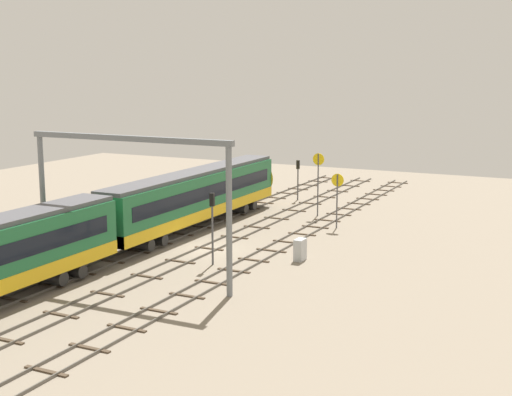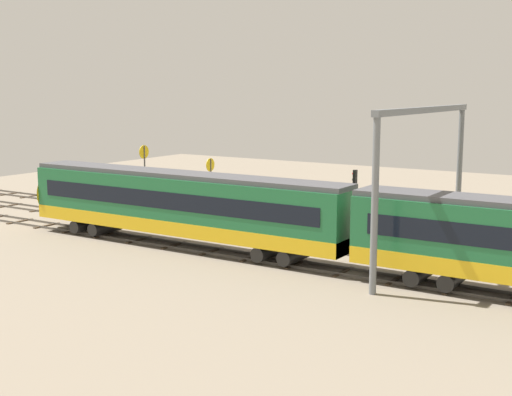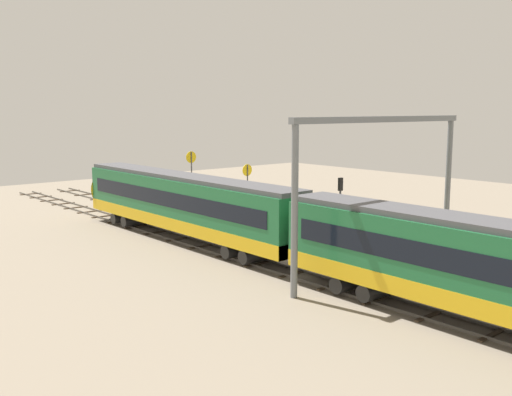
{
  "view_description": "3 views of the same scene",
  "coord_description": "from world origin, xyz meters",
  "px_view_note": "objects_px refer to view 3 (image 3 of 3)",
  "views": [
    {
      "loc": [
        -44.78,
        -25.9,
        13.26
      ],
      "look_at": [
        8.08,
        0.04,
        2.58
      ],
      "focal_mm": 49.67,
      "sensor_mm": 36.0,
      "label": 1
    },
    {
      "loc": [
        -22.64,
        39.24,
        10.34
      ],
      "look_at": [
        2.42,
        0.23,
        2.97
      ],
      "focal_mm": 48.66,
      "sensor_mm": 36.0,
      "label": 2
    },
    {
      "loc": [
        -30.29,
        28.0,
        9.69
      ],
      "look_at": [
        2.53,
        -0.02,
        3.13
      ],
      "focal_mm": 41.15,
      "sensor_mm": 36.0,
      "label": 3
    }
  ],
  "objects_px": {
    "train": "(295,230)",
    "speed_sign_near_foreground": "(191,172)",
    "overhead_gantry": "(382,162)",
    "signal_light_trackside_departure": "(340,203)",
    "speed_sign_mid_trackside": "(247,180)",
    "relay_cabinet": "(346,222)",
    "signal_light_trackside_approach": "(112,181)"
  },
  "relations": [
    {
      "from": "overhead_gantry",
      "to": "signal_light_trackside_approach",
      "type": "xyz_separation_m",
      "value": [
        30.98,
        1.56,
        -3.93
      ]
    },
    {
      "from": "signal_light_trackside_departure",
      "to": "relay_cabinet",
      "type": "distance_m",
      "value": 6.67
    },
    {
      "from": "train",
      "to": "signal_light_trackside_approach",
      "type": "bearing_deg",
      "value": -5.18
    },
    {
      "from": "speed_sign_mid_trackside",
      "to": "signal_light_trackside_departure",
      "type": "distance_m",
      "value": 15.1
    },
    {
      "from": "speed_sign_near_foreground",
      "to": "overhead_gantry",
      "type": "bearing_deg",
      "value": 172.51
    },
    {
      "from": "train",
      "to": "signal_light_trackside_approach",
      "type": "relative_size",
      "value": 12.2
    },
    {
      "from": "speed_sign_near_foreground",
      "to": "signal_light_trackside_departure",
      "type": "height_order",
      "value": "speed_sign_near_foreground"
    },
    {
      "from": "overhead_gantry",
      "to": "signal_light_trackside_departure",
      "type": "xyz_separation_m",
      "value": [
        5.6,
        -2.76,
        -3.4
      ]
    },
    {
      "from": "train",
      "to": "speed_sign_near_foreground",
      "type": "distance_m",
      "value": 22.6
    },
    {
      "from": "speed_sign_near_foreground",
      "to": "signal_light_trackside_approach",
      "type": "bearing_deg",
      "value": 35.81
    },
    {
      "from": "signal_light_trackside_departure",
      "to": "relay_cabinet",
      "type": "bearing_deg",
      "value": -53.69
    },
    {
      "from": "overhead_gantry",
      "to": "relay_cabinet",
      "type": "xyz_separation_m",
      "value": [
        9.27,
        -7.75,
        -5.88
      ]
    },
    {
      "from": "train",
      "to": "speed_sign_near_foreground",
      "type": "bearing_deg",
      "value": -18.88
    },
    {
      "from": "speed_sign_near_foreground",
      "to": "relay_cabinet",
      "type": "xyz_separation_m",
      "value": [
        -15.11,
        -4.54,
        -3.11
      ]
    },
    {
      "from": "train",
      "to": "signal_light_trackside_departure",
      "type": "bearing_deg",
      "value": -69.43
    },
    {
      "from": "train",
      "to": "signal_light_trackside_departure",
      "type": "xyz_separation_m",
      "value": [
        2.57,
        -6.86,
        0.6
      ]
    },
    {
      "from": "speed_sign_mid_trackside",
      "to": "relay_cabinet",
      "type": "relative_size",
      "value": 3.03
    },
    {
      "from": "speed_sign_mid_trackside",
      "to": "relay_cabinet",
      "type": "xyz_separation_m",
      "value": [
        -10.95,
        -1.2,
        -2.4
      ]
    },
    {
      "from": "overhead_gantry",
      "to": "relay_cabinet",
      "type": "height_order",
      "value": "overhead_gantry"
    },
    {
      "from": "signal_light_trackside_departure",
      "to": "relay_cabinet",
      "type": "height_order",
      "value": "signal_light_trackside_departure"
    },
    {
      "from": "signal_light_trackside_approach",
      "to": "speed_sign_mid_trackside",
      "type": "bearing_deg",
      "value": -143.03
    },
    {
      "from": "overhead_gantry",
      "to": "speed_sign_near_foreground",
      "type": "bearing_deg",
      "value": -7.49
    },
    {
      "from": "overhead_gantry",
      "to": "signal_light_trackside_departure",
      "type": "bearing_deg",
      "value": -26.24
    },
    {
      "from": "speed_sign_near_foreground",
      "to": "signal_light_trackside_departure",
      "type": "bearing_deg",
      "value": 178.64
    },
    {
      "from": "overhead_gantry",
      "to": "speed_sign_near_foreground",
      "type": "relative_size",
      "value": 2.55
    },
    {
      "from": "relay_cabinet",
      "to": "speed_sign_mid_trackside",
      "type": "bearing_deg",
      "value": 6.25
    },
    {
      "from": "train",
      "to": "speed_sign_near_foreground",
      "type": "xyz_separation_m",
      "value": [
        21.35,
        -7.3,
        1.22
      ]
    },
    {
      "from": "signal_light_trackside_approach",
      "to": "overhead_gantry",
      "type": "bearing_deg",
      "value": -177.12
    },
    {
      "from": "signal_light_trackside_approach",
      "to": "signal_light_trackside_departure",
      "type": "xyz_separation_m",
      "value": [
        -25.38,
        -4.32,
        0.53
      ]
    },
    {
      "from": "signal_light_trackside_departure",
      "to": "signal_light_trackside_approach",
      "type": "bearing_deg",
      "value": 9.66
    },
    {
      "from": "train",
      "to": "overhead_gantry",
      "type": "distance_m",
      "value": 6.48
    },
    {
      "from": "speed_sign_near_foreground",
      "to": "relay_cabinet",
      "type": "height_order",
      "value": "speed_sign_near_foreground"
    }
  ]
}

